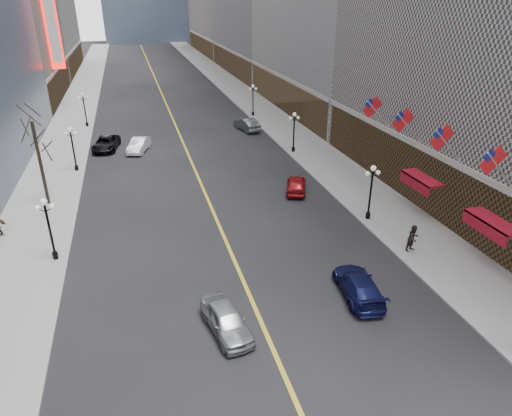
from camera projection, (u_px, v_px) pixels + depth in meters
sidewalk_east at (260, 109)px, 72.36m from camera, size 6.00×230.00×0.15m
sidewalk_west at (73, 121)px, 65.68m from camera, size 6.00×230.00×0.15m
lane_line at (165, 101)px, 77.78m from camera, size 0.25×200.00×0.02m
streetlamp_east_1 at (371, 187)px, 35.71m from camera, size 1.26×0.44×4.52m
streetlamp_east_2 at (294, 128)px, 51.42m from camera, size 1.26×0.44×4.52m
streetlamp_east_3 at (253, 97)px, 67.14m from camera, size 1.26×0.44×4.52m
streetlamp_west_1 at (48, 223)px, 30.07m from camera, size 1.26×0.44×4.52m
streetlamp_west_2 at (72, 144)px, 45.79m from camera, size 1.26×0.44×4.52m
streetlamp_west_3 at (84, 106)px, 61.51m from camera, size 1.26×0.44×4.52m
flag_2 at (495, 163)px, 27.69m from camera, size 2.87×0.12×2.87m
flag_3 at (444, 140)px, 32.06m from camera, size 2.87×0.12×2.87m
flag_4 at (405, 122)px, 36.43m from camera, size 2.87×0.12×2.87m
flag_5 at (374, 109)px, 40.79m from camera, size 2.87×0.12×2.87m
awning_b at (491, 223)px, 29.67m from camera, size 1.40×4.00×0.93m
awning_c at (420, 179)px, 36.66m from camera, size 1.40×4.00×0.93m
theatre_marquee at (52, 28)px, 68.90m from camera, size 2.00×0.55×12.00m
tree_west_far at (34, 135)px, 36.98m from camera, size 3.60×3.60×7.92m
car_nb_near at (227, 320)px, 24.40m from camera, size 2.56×4.70×1.52m
car_nb_mid at (139, 145)px, 52.72m from camera, size 3.06×4.97×1.55m
car_nb_far at (106, 143)px, 53.36m from camera, size 3.49×5.86×1.53m
car_sb_near at (359, 285)px, 27.35m from camera, size 2.70×5.29×1.47m
car_sb_mid at (296, 184)px, 41.89m from camera, size 3.22×4.69×1.48m
car_sb_far at (247, 124)px, 60.95m from camera, size 2.80×5.31×1.66m
ped_east_walk at (413, 238)px, 31.83m from camera, size 1.06×0.77×1.96m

